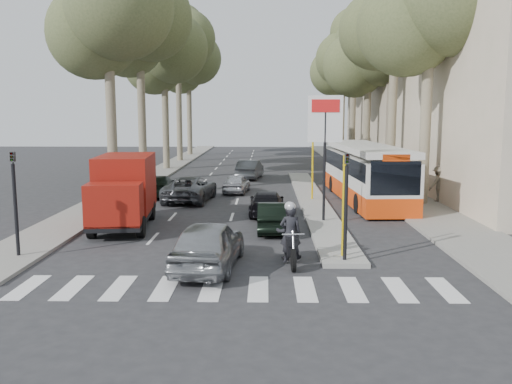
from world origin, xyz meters
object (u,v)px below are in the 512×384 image
silver_hatchback (208,244)px  motorcycle (290,234)px  dark_hatchback (273,216)px  city_bus (365,171)px  red_truck (124,190)px

silver_hatchback → motorcycle: size_ratio=1.89×
silver_hatchback → motorcycle: 2.70m
dark_hatchback → motorcycle: motorcycle is taller
dark_hatchback → city_bus: size_ratio=0.31×
red_truck → motorcycle: (6.83, -5.42, -0.68)m
silver_hatchback → city_bus: city_bus is taller
silver_hatchback → dark_hatchback: silver_hatchback is taller
city_bus → motorcycle: 13.55m
dark_hatchback → city_bus: 9.54m
silver_hatchback → red_truck: bearing=-50.0°
silver_hatchback → dark_hatchback: size_ratio=1.23×
dark_hatchback → red_truck: bearing=-6.3°
red_truck → motorcycle: bearing=-44.0°
dark_hatchback → city_bus: bearing=-123.3°
dark_hatchback → city_bus: city_bus is taller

